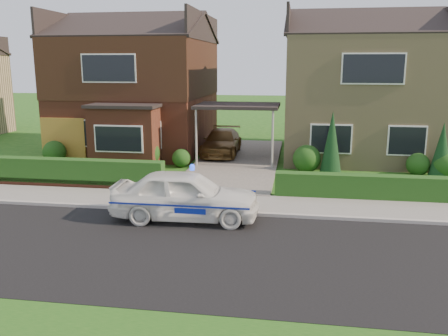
# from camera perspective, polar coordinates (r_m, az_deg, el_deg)

# --- Properties ---
(ground) EXTENTS (120.00, 120.00, 0.00)m
(ground) POSITION_cam_1_polar(r_m,az_deg,el_deg) (12.16, -5.01, -9.88)
(ground) COLOR #184B14
(ground) RESTS_ON ground
(road) EXTENTS (60.00, 6.00, 0.02)m
(road) POSITION_cam_1_polar(r_m,az_deg,el_deg) (12.16, -5.01, -9.88)
(road) COLOR black
(road) RESTS_ON ground
(kerb) EXTENTS (60.00, 0.16, 0.12)m
(kerb) POSITION_cam_1_polar(r_m,az_deg,el_deg) (14.93, -2.22, -5.29)
(kerb) COLOR #9E9993
(kerb) RESTS_ON ground
(sidewalk) EXTENTS (60.00, 2.00, 0.10)m
(sidewalk) POSITION_cam_1_polar(r_m,az_deg,el_deg) (15.92, -1.49, -4.19)
(sidewalk) COLOR slate
(sidewalk) RESTS_ON ground
(driveway) EXTENTS (3.80, 12.00, 0.12)m
(driveway) POSITION_cam_1_polar(r_m,az_deg,el_deg) (22.54, 1.65, 0.81)
(driveway) COLOR #666059
(driveway) RESTS_ON ground
(house_left) EXTENTS (7.50, 9.53, 7.25)m
(house_left) POSITION_cam_1_polar(r_m,az_deg,el_deg) (26.25, -10.30, 10.52)
(house_left) COLOR brown
(house_left) RESTS_ON ground
(house_right) EXTENTS (7.50, 8.06, 7.25)m
(house_right) POSITION_cam_1_polar(r_m,az_deg,el_deg) (25.10, 16.06, 9.82)
(house_right) COLOR tan
(house_right) RESTS_ON ground
(carport_link) EXTENTS (3.80, 3.00, 2.77)m
(carport_link) POSITION_cam_1_polar(r_m,az_deg,el_deg) (22.12, 1.68, 7.39)
(carport_link) COLOR black
(carport_link) RESTS_ON ground
(garage_door) EXTENTS (2.20, 0.10, 2.10)m
(garage_door) POSITION_cam_1_polar(r_m,az_deg,el_deg) (23.86, -18.76, 3.21)
(garage_door) COLOR brown
(garage_door) RESTS_ON ground
(dwarf_wall) EXTENTS (7.70, 0.25, 0.36)m
(dwarf_wall) POSITION_cam_1_polar(r_m,az_deg,el_deg) (18.85, -18.44, -1.78)
(dwarf_wall) COLOR brown
(dwarf_wall) RESTS_ON ground
(hedge_left) EXTENTS (7.50, 0.55, 0.90)m
(hedge_left) POSITION_cam_1_polar(r_m,az_deg,el_deg) (19.03, -18.19, -2.20)
(hedge_left) COLOR #1A3C13
(hedge_left) RESTS_ON ground
(hedge_right) EXTENTS (7.50, 0.55, 0.80)m
(hedge_right) POSITION_cam_1_polar(r_m,az_deg,el_deg) (17.17, 18.76, -3.80)
(hedge_right) COLOR #1A3C13
(hedge_right) RESTS_ON ground
(shrub_left_far) EXTENTS (1.08, 1.08, 1.08)m
(shrub_left_far) POSITION_cam_1_polar(r_m,az_deg,el_deg) (23.66, -19.72, 1.82)
(shrub_left_far) COLOR #1A3C13
(shrub_left_far) RESTS_ON ground
(shrub_left_mid) EXTENTS (1.32, 1.32, 1.32)m
(shrub_left_mid) POSITION_cam_1_polar(r_m,az_deg,el_deg) (21.67, -9.47, 1.78)
(shrub_left_mid) COLOR #1A3C13
(shrub_left_mid) RESTS_ON ground
(shrub_left_near) EXTENTS (0.84, 0.84, 0.84)m
(shrub_left_near) POSITION_cam_1_polar(r_m,az_deg,el_deg) (21.55, -5.16, 1.20)
(shrub_left_near) COLOR #1A3C13
(shrub_left_near) RESTS_ON ground
(shrub_right_near) EXTENTS (1.20, 1.20, 1.20)m
(shrub_right_near) POSITION_cam_1_polar(r_m,az_deg,el_deg) (20.70, 9.92, 1.10)
(shrub_right_near) COLOR #1A3C13
(shrub_right_near) RESTS_ON ground
(shrub_right_mid) EXTENTS (0.96, 0.96, 0.96)m
(shrub_right_mid) POSITION_cam_1_polar(r_m,az_deg,el_deg) (21.42, 22.30, 0.40)
(shrub_right_mid) COLOR #1A3C13
(shrub_right_mid) RESTS_ON ground
(shrub_right_far) EXTENTS (1.08, 1.08, 1.08)m
(shrub_right_far) POSITION_cam_1_polar(r_m,az_deg,el_deg) (21.38, 25.09, 0.29)
(shrub_right_far) COLOR #1A3C13
(shrub_right_far) RESTS_ON ground
(conifer_a) EXTENTS (0.90, 0.90, 2.60)m
(conifer_a) POSITION_cam_1_polar(r_m,az_deg,el_deg) (20.42, 12.81, 2.82)
(conifer_a) COLOR black
(conifer_a) RESTS_ON ground
(conifer_b) EXTENTS (0.90, 0.90, 2.20)m
(conifer_b) POSITION_cam_1_polar(r_m,az_deg,el_deg) (21.23, 24.71, 1.79)
(conifer_b) COLOR black
(conifer_b) RESTS_ON ground
(police_car) EXTENTS (4.06, 4.48, 1.67)m
(police_car) POSITION_cam_1_polar(r_m,az_deg,el_deg) (14.23, -4.65, -3.32)
(police_car) COLOR white
(police_car) RESTS_ON ground
(driveway_car) EXTENTS (1.81, 4.29, 1.24)m
(driveway_car) POSITION_cam_1_polar(r_m,az_deg,el_deg) (23.94, -0.28, 3.15)
(driveway_car) COLOR brown
(driveway_car) RESTS_ON driveway
(potted_plant_a) EXTENTS (0.46, 0.35, 0.81)m
(potted_plant_a) POSITION_cam_1_polar(r_m,az_deg,el_deg) (19.70, -19.22, -0.57)
(potted_plant_a) COLOR gray
(potted_plant_a) RESTS_ON ground
(potted_plant_b) EXTENTS (0.50, 0.50, 0.71)m
(potted_plant_b) POSITION_cam_1_polar(r_m,az_deg,el_deg) (20.79, -18.34, 0.01)
(potted_plant_b) COLOR gray
(potted_plant_b) RESTS_ON ground
(potted_plant_c) EXTENTS (0.43, 0.43, 0.72)m
(potted_plant_c) POSITION_cam_1_polar(r_m,az_deg,el_deg) (20.67, -20.70, -0.22)
(potted_plant_c) COLOR gray
(potted_plant_c) RESTS_ON ground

